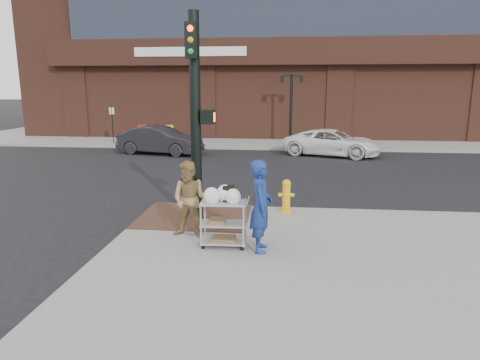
# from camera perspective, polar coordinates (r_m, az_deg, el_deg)

# --- Properties ---
(ground) EXTENTS (220.00, 220.00, 0.00)m
(ground) POSITION_cam_1_polar(r_m,az_deg,el_deg) (10.23, -3.77, -7.20)
(ground) COLOR black
(ground) RESTS_ON ground
(sidewalk_far) EXTENTS (65.00, 36.00, 0.15)m
(sidewalk_far) POSITION_cam_1_polar(r_m,az_deg,el_deg) (43.03, 20.70, 7.03)
(sidewalk_far) COLOR gray
(sidewalk_far) RESTS_ON ground
(brick_curb_ramp) EXTENTS (2.80, 2.40, 0.01)m
(brick_curb_ramp) POSITION_cam_1_polar(r_m,az_deg,el_deg) (11.14, -6.06, -4.77)
(brick_curb_ramp) COLOR #4A2D23
(brick_curb_ramp) RESTS_ON sidewalk_near
(lamp_post) EXTENTS (1.32, 0.22, 4.00)m
(lamp_post) POSITION_cam_1_polar(r_m,az_deg,el_deg) (25.52, 6.83, 10.40)
(lamp_post) COLOR black
(lamp_post) RESTS_ON sidewalk_far
(parking_sign) EXTENTS (0.05, 0.05, 2.20)m
(parking_sign) POSITION_cam_1_polar(r_m,az_deg,el_deg) (26.62, -16.64, 7.11)
(parking_sign) COLOR black
(parking_sign) RESTS_ON sidewalk_far
(traffic_signal_pole) EXTENTS (0.61, 0.51, 5.00)m
(traffic_signal_pole) POSITION_cam_1_polar(r_m,az_deg,el_deg) (10.52, -5.87, 9.07)
(traffic_signal_pole) COLOR black
(traffic_signal_pole) RESTS_ON sidewalk_near
(woman_blue) EXTENTS (0.47, 0.70, 1.87)m
(woman_blue) POSITION_cam_1_polar(r_m,az_deg,el_deg) (8.55, 2.80, -3.48)
(woman_blue) COLOR navy
(woman_blue) RESTS_ON sidewalk_near
(pedestrian_tan) EXTENTS (0.92, 0.77, 1.70)m
(pedestrian_tan) POSITION_cam_1_polar(r_m,az_deg,el_deg) (9.43, -6.66, -2.59)
(pedestrian_tan) COLOR olive
(pedestrian_tan) RESTS_ON sidewalk_near
(sedan_dark) EXTENTS (4.63, 2.44, 1.45)m
(sedan_dark) POSITION_cam_1_polar(r_m,az_deg,el_deg) (22.63, -10.62, 5.25)
(sedan_dark) COLOR black
(sedan_dark) RESTS_ON ground
(minivan_white) EXTENTS (5.23, 3.60, 1.33)m
(minivan_white) POSITION_cam_1_polar(r_m,az_deg,el_deg) (22.23, 12.26, 4.90)
(minivan_white) COLOR white
(minivan_white) RESTS_ON ground
(utility_cart) EXTENTS (0.95, 0.56, 1.29)m
(utility_cart) POSITION_cam_1_polar(r_m,az_deg,el_deg) (8.87, -2.20, -5.26)
(utility_cart) COLOR #9A999E
(utility_cart) RESTS_ON sidewalk_near
(fire_hydrant) EXTENTS (0.42, 0.29, 0.89)m
(fire_hydrant) POSITION_cam_1_polar(r_m,az_deg,el_deg) (11.38, 6.19, -2.06)
(fire_hydrant) COLOR yellow
(fire_hydrant) RESTS_ON sidewalk_near
(newsbox_red) EXTENTS (0.60, 0.58, 1.11)m
(newsbox_red) POSITION_cam_1_polar(r_m,az_deg,el_deg) (25.79, -12.93, 5.94)
(newsbox_red) COLOR #9E2312
(newsbox_red) RESTS_ON sidewalk_far
(newsbox_yellow) EXTENTS (0.55, 0.53, 1.06)m
(newsbox_yellow) POSITION_cam_1_polar(r_m,az_deg,el_deg) (25.88, -9.37, 6.05)
(newsbox_yellow) COLOR yellow
(newsbox_yellow) RESTS_ON sidewalk_far
(newsbox_blue) EXTENTS (0.47, 0.45, 0.90)m
(newsbox_blue) POSITION_cam_1_polar(r_m,az_deg,el_deg) (26.14, -10.90, 5.88)
(newsbox_blue) COLOR #17269B
(newsbox_blue) RESTS_ON sidewalk_far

